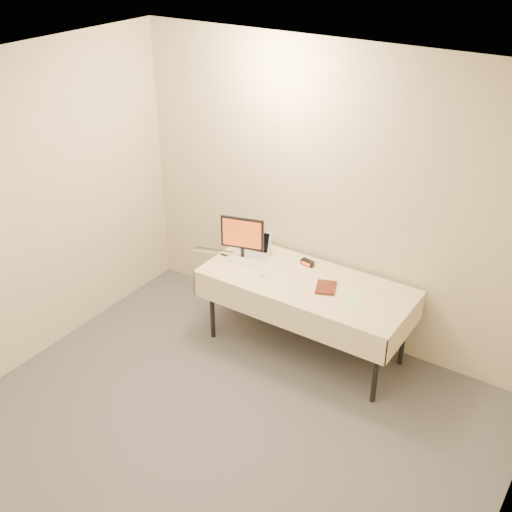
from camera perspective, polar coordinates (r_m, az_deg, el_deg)
The scene contains 10 objects.
ground at distance 4.79m, azimuth -8.79°, elevation -20.70°, with size 5.00×5.00×0.00m, color #54545A.
back_wall at distance 5.66m, azimuth 7.04°, elevation 5.10°, with size 4.00×0.10×2.70m, color beige.
table at distance 5.61m, azimuth 4.51°, elevation -2.77°, with size 1.86×0.81×0.74m.
laptop at distance 5.92m, azimuth -0.48°, elevation 0.46°, with size 0.38×0.36×0.22m.
monitor at distance 5.79m, azimuth -1.22°, elevation 1.86°, with size 0.39×0.17×0.41m.
book at distance 5.44m, azimuth 5.42°, elevation -1.82°, with size 0.16×0.02×0.22m, color maroon.
alarm_clock at distance 5.81m, azimuth 4.59°, elevation -0.59°, with size 0.13×0.07×0.05m.
clicker at distance 5.65m, azimuth 0.51°, elevation -1.60°, with size 0.04×0.08×0.02m, color silver.
paper_form at distance 5.37m, azimuth 8.54°, elevation -3.84°, with size 0.11×0.27×0.00m, color #C5EABA.
usb_dongle at distance 5.96m, azimuth -2.88°, elevation 0.09°, with size 0.06×0.02×0.01m, color black.
Camera 1 is at (2.25, -2.17, 3.63)m, focal length 45.00 mm.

